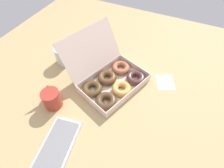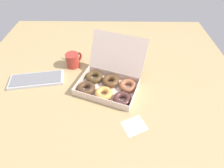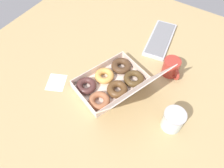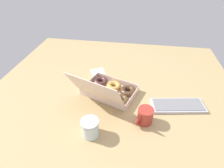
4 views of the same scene
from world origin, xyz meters
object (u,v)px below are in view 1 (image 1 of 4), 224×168
Objects in this scene: donut_box at (111,80)px; keyboard at (53,155)px; glass_jar at (63,55)px; coffee_mug at (52,98)px.

donut_box is 46.59cm from keyboard.
donut_box is at bearing -97.08° from glass_jar.
keyboard is 58.70cm from glass_jar.
glass_jar is (28.99, 13.43, 0.30)cm from coffee_mug.
keyboard is 3.38× the size of glass_jar.
donut_box is 4.30× the size of glass_jar.
glass_jar is (4.35, 34.98, 2.03)cm from donut_box.
coffee_mug reaches higher than keyboard.
donut_box reaches higher than coffee_mug.
glass_jar is at bearing 82.92° from donut_box.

